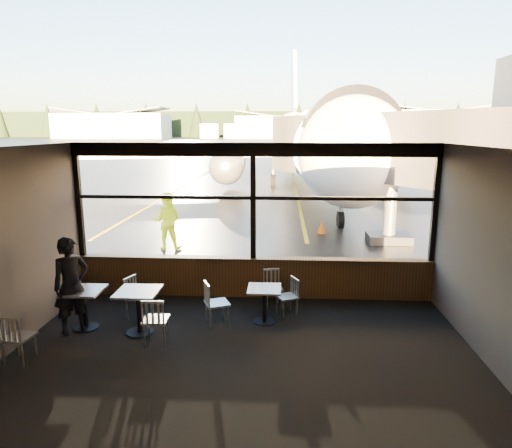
# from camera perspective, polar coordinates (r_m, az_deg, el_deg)

# --- Properties ---
(ground_plane) EXTENTS (520.00, 520.00, 0.00)m
(ground_plane) POSITION_cam_1_polar(r_m,az_deg,el_deg) (129.99, 3.09, 10.10)
(ground_plane) COLOR black
(ground_plane) RESTS_ON ground
(carpet_floor) EXTENTS (8.00, 6.00, 0.01)m
(carpet_floor) POSITION_cam_1_polar(r_m,az_deg,el_deg) (7.92, -1.78, -16.68)
(carpet_floor) COLOR black
(carpet_floor) RESTS_ON ground
(ceiling) EXTENTS (8.00, 6.00, 0.04)m
(ceiling) POSITION_cam_1_polar(r_m,az_deg,el_deg) (6.97, -1.97, 9.44)
(ceiling) COLOR #38332D
(ceiling) RESTS_ON ground
(wall_right) EXTENTS (0.04, 6.00, 3.50)m
(wall_right) POSITION_cam_1_polar(r_m,az_deg,el_deg) (7.97, 28.22, -4.45)
(wall_right) COLOR #534A42
(wall_right) RESTS_ON ground
(wall_back) EXTENTS (8.00, 0.04, 3.50)m
(wall_back) POSITION_cam_1_polar(r_m,az_deg,el_deg) (4.47, -5.45, -15.32)
(wall_back) COLOR #534A42
(wall_back) RESTS_ON ground
(window_sill) EXTENTS (8.00, 0.28, 0.90)m
(window_sill) POSITION_cam_1_polar(r_m,az_deg,el_deg) (10.50, -0.34, -6.74)
(window_sill) COLOR #4C2F17
(window_sill) RESTS_ON ground
(window_header) EXTENTS (8.00, 0.18, 0.30)m
(window_header) POSITION_cam_1_polar(r_m,az_deg,el_deg) (9.96, -0.36, 9.28)
(window_header) COLOR black
(window_header) RESTS_ON ground
(mullion_left) EXTENTS (0.12, 0.12, 2.60)m
(mullion_left) POSITION_cam_1_polar(r_m,az_deg,el_deg) (11.06, -21.27, 2.74)
(mullion_left) COLOR black
(mullion_left) RESTS_ON ground
(mullion_centre) EXTENTS (0.12, 0.12, 2.60)m
(mullion_centre) POSITION_cam_1_polar(r_m,az_deg,el_deg) (10.08, -0.35, 2.74)
(mullion_centre) COLOR black
(mullion_centre) RESTS_ON ground
(mullion_right) EXTENTS (0.12, 0.12, 2.60)m
(mullion_right) POSITION_cam_1_polar(r_m,az_deg,el_deg) (10.59, 21.52, 2.35)
(mullion_right) COLOR black
(mullion_right) RESTS_ON ground
(window_transom) EXTENTS (8.00, 0.10, 0.08)m
(window_transom) POSITION_cam_1_polar(r_m,az_deg,el_deg) (10.06, -0.35, 3.30)
(window_transom) COLOR black
(window_transom) RESTS_ON ground
(airliner) EXTENTS (31.75, 37.48, 11.03)m
(airliner) POSITION_cam_1_polar(r_m,az_deg,el_deg) (29.84, 6.88, 15.03)
(airliner) COLOR silver
(airliner) RESTS_ON ground_plane
(jet_bridge) EXTENTS (8.51, 10.40, 4.54)m
(jet_bridge) POSITION_cam_1_polar(r_m,az_deg,el_deg) (15.79, 14.19, 5.92)
(jet_bridge) COLOR #2B2B2E
(jet_bridge) RESTS_ON ground_plane
(cafe_table_near) EXTENTS (0.65, 0.65, 0.72)m
(cafe_table_near) POSITION_cam_1_polar(r_m,az_deg,el_deg) (9.18, 1.05, -10.11)
(cafe_table_near) COLOR #A29E95
(cafe_table_near) RESTS_ON carpet_floor
(cafe_table_mid) EXTENTS (0.77, 0.77, 0.85)m
(cafe_table_mid) POSITION_cam_1_polar(r_m,az_deg,el_deg) (8.97, -14.42, -10.61)
(cafe_table_mid) COLOR #9A968E
(cafe_table_mid) RESTS_ON carpet_floor
(cafe_table_left) EXTENTS (0.72, 0.72, 0.79)m
(cafe_table_left) POSITION_cam_1_polar(r_m,az_deg,el_deg) (9.49, -20.60, -9.94)
(cafe_table_left) COLOR gray
(cafe_table_left) RESTS_ON carpet_floor
(chair_near_e) EXTENTS (0.59, 0.59, 0.80)m
(chair_near_e) POSITION_cam_1_polar(r_m,az_deg,el_deg) (9.50, 3.89, -9.11)
(chair_near_e) COLOR #B4AFA2
(chair_near_e) RESTS_ON carpet_floor
(chair_near_w) EXTENTS (0.65, 0.65, 0.91)m
(chair_near_w) POSITION_cam_1_polar(r_m,az_deg,el_deg) (9.03, -4.90, -9.90)
(chair_near_w) COLOR beige
(chair_near_w) RESTS_ON carpet_floor
(chair_near_n) EXTENTS (0.54, 0.54, 0.82)m
(chair_near_n) POSITION_cam_1_polar(r_m,az_deg,el_deg) (9.94, 2.15, -8.10)
(chair_near_n) COLOR #BAB6A8
(chair_near_n) RESTS_ON carpet_floor
(chair_mid_s) EXTENTS (0.51, 0.51, 0.90)m
(chair_mid_s) POSITION_cam_1_polar(r_m,az_deg,el_deg) (8.49, -12.42, -11.65)
(chair_mid_s) COLOR beige
(chair_mid_s) RESTS_ON carpet_floor
(chair_mid_w) EXTENTS (0.61, 0.61, 0.88)m
(chair_mid_w) POSITION_cam_1_polar(r_m,az_deg,el_deg) (9.61, -14.45, -8.96)
(chair_mid_w) COLOR beige
(chair_mid_w) RESTS_ON carpet_floor
(chair_left_s) EXTENTS (0.53, 0.53, 0.88)m
(chair_left_s) POSITION_cam_1_polar(r_m,az_deg,el_deg) (8.61, -27.51, -12.47)
(chair_left_s) COLOR beige
(chair_left_s) RESTS_ON carpet_floor
(passenger) EXTENTS (0.79, 0.78, 1.84)m
(passenger) POSITION_cam_1_polar(r_m,az_deg,el_deg) (9.24, -22.07, -7.16)
(passenger) COLOR black
(passenger) RESTS_ON carpet_floor
(ground_crew) EXTENTS (0.89, 0.70, 1.83)m
(ground_crew) POSITION_cam_1_polar(r_m,az_deg,el_deg) (14.78, -11.05, 0.37)
(ground_crew) COLOR #BFF219
(ground_crew) RESTS_ON ground_plane
(cone_nose) EXTENTS (0.32, 0.32, 0.45)m
(cone_nose) POSITION_cam_1_polar(r_m,az_deg,el_deg) (17.03, 8.19, -0.41)
(cone_nose) COLOR #FF4808
(cone_nose) RESTS_ON ground_plane
(hangar_left) EXTENTS (45.00, 18.00, 11.00)m
(hangar_left) POSITION_cam_1_polar(r_m,az_deg,el_deg) (202.65, -17.45, 11.74)
(hangar_left) COLOR silver
(hangar_left) RESTS_ON ground_plane
(hangar_mid) EXTENTS (38.00, 15.00, 10.00)m
(hangar_mid) POSITION_cam_1_polar(r_m,az_deg,el_deg) (194.94, 3.21, 12.12)
(hangar_mid) COLOR silver
(hangar_mid) RESTS_ON ground_plane
(hangar_right) EXTENTS (50.00, 20.00, 12.00)m
(hangar_right) POSITION_cam_1_polar(r_m,az_deg,el_deg) (197.10, 21.31, 11.64)
(hangar_right) COLOR silver
(hangar_right) RESTS_ON ground_plane
(fuel_tank_a) EXTENTS (8.00, 8.00, 6.00)m
(fuel_tank_a) POSITION_cam_1_polar(r_m,az_deg,el_deg) (194.37, -5.87, 11.49)
(fuel_tank_a) COLOR silver
(fuel_tank_a) RESTS_ON ground_plane
(fuel_tank_b) EXTENTS (8.00, 8.00, 6.00)m
(fuel_tank_b) POSITION_cam_1_polar(r_m,az_deg,el_deg) (193.04, -2.87, 11.54)
(fuel_tank_b) COLOR silver
(fuel_tank_b) RESTS_ON ground_plane
(fuel_tank_c) EXTENTS (8.00, 8.00, 6.00)m
(fuel_tank_c) POSITION_cam_1_polar(r_m,az_deg,el_deg) (192.23, 0.15, 11.55)
(fuel_tank_c) COLOR silver
(fuel_tank_c) RESTS_ON ground_plane
(treeline) EXTENTS (360.00, 3.00, 12.00)m
(treeline) POSITION_cam_1_polar(r_m,az_deg,el_deg) (219.95, 3.23, 12.34)
(treeline) COLOR black
(treeline) RESTS_ON ground_plane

